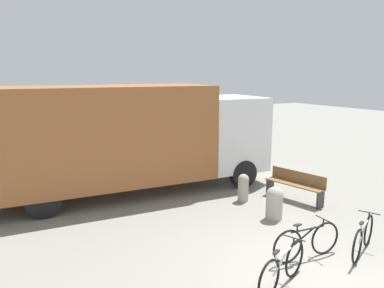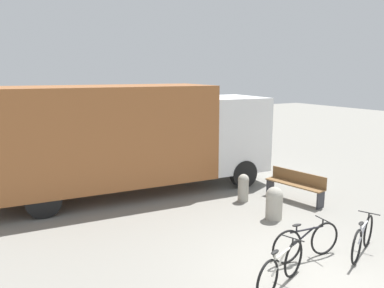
% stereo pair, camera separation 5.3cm
% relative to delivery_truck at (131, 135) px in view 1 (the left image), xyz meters
% --- Properties ---
extents(ground_plane, '(60.00, 60.00, 0.00)m').
position_rel_delivery_truck_xyz_m(ground_plane, '(1.07, -6.46, -1.85)').
color(ground_plane, gray).
extents(delivery_truck, '(8.99, 3.13, 3.37)m').
position_rel_delivery_truck_xyz_m(delivery_truck, '(0.00, 0.00, 0.00)').
color(delivery_truck, '#99592D').
rests_on(delivery_truck, ground).
extents(park_bench, '(0.73, 1.88, 0.86)m').
position_rel_delivery_truck_xyz_m(park_bench, '(3.92, -3.17, -1.35)').
color(park_bench, brown).
rests_on(park_bench, ground).
extents(bicycle_near, '(1.59, 0.64, 0.80)m').
position_rel_delivery_truck_xyz_m(bicycle_near, '(0.29, -6.43, -1.47)').
color(bicycle_near, black).
rests_on(bicycle_near, ground).
extents(bicycle_middle, '(1.66, 0.44, 0.80)m').
position_rel_delivery_truck_xyz_m(bicycle_middle, '(1.45, -5.90, -1.47)').
color(bicycle_middle, black).
rests_on(bicycle_middle, ground).
extents(bicycle_far, '(1.56, 0.71, 0.80)m').
position_rel_delivery_truck_xyz_m(bicycle_far, '(2.62, -6.36, -1.47)').
color(bicycle_far, black).
rests_on(bicycle_far, ground).
extents(bollard_near_bench, '(0.45, 0.45, 0.86)m').
position_rel_delivery_truck_xyz_m(bollard_near_bench, '(2.36, -3.96, -1.39)').
color(bollard_near_bench, '#9E998C').
rests_on(bollard_near_bench, ground).
extents(bollard_far_bench, '(0.33, 0.33, 0.82)m').
position_rel_delivery_truck_xyz_m(bollard_far_bench, '(2.52, -2.46, -1.40)').
color(bollard_far_bench, '#9E998C').
rests_on(bollard_far_bench, ground).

